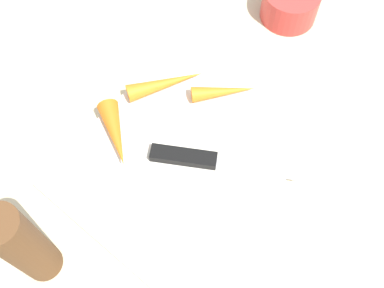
% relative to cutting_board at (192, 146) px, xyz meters
% --- Properties ---
extents(ground_plane, '(1.40, 1.40, 0.00)m').
position_rel_cutting_board_xyz_m(ground_plane, '(0.00, 0.00, -0.01)').
color(ground_plane, '#C6B793').
extents(cutting_board, '(0.36, 0.26, 0.01)m').
position_rel_cutting_board_xyz_m(cutting_board, '(0.00, 0.00, 0.00)').
color(cutting_board, silver).
rests_on(cutting_board, ground_plane).
extents(knife, '(0.12, 0.18, 0.01)m').
position_rel_cutting_board_xyz_m(knife, '(0.02, 0.02, 0.01)').
color(knife, '#B7B7BC').
rests_on(knife, cutting_board).
extents(carrot_medium, '(0.08, 0.10, 0.03)m').
position_rel_cutting_board_xyz_m(carrot_medium, '(0.06, -0.09, 0.02)').
color(carrot_medium, orange).
rests_on(carrot_medium, cutting_board).
extents(carrot_shortest, '(0.08, 0.08, 0.02)m').
position_rel_cutting_board_xyz_m(carrot_shortest, '(-0.09, -0.01, 0.02)').
color(carrot_shortest, orange).
rests_on(carrot_shortest, cutting_board).
extents(carrot_longest, '(0.11, 0.08, 0.03)m').
position_rel_cutting_board_xyz_m(carrot_longest, '(-0.05, -0.09, 0.02)').
color(carrot_longest, orange).
rests_on(carrot_longest, cutting_board).
extents(small_bowl, '(0.09, 0.09, 0.05)m').
position_rel_cutting_board_xyz_m(small_bowl, '(-0.29, -0.03, 0.02)').
color(small_bowl, red).
rests_on(small_bowl, ground_plane).
extents(pepper_grinder, '(0.05, 0.05, 0.16)m').
position_rel_cutting_board_xyz_m(pepper_grinder, '(0.24, -0.04, 0.08)').
color(pepper_grinder, brown).
rests_on(pepper_grinder, ground_plane).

